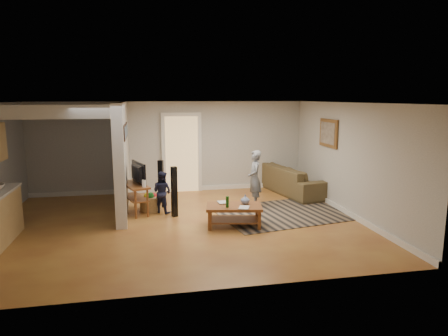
{
  "coord_description": "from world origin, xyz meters",
  "views": [
    {
      "loc": [
        -0.67,
        -8.04,
        2.61
      ],
      "look_at": [
        0.98,
        0.3,
        1.1
      ],
      "focal_mm": 32.0,
      "sensor_mm": 36.0,
      "label": 1
    }
  ],
  "objects": [
    {
      "name": "room_shell",
      "position": [
        -1.07,
        0.43,
        1.46
      ],
      "size": [
        7.54,
        6.02,
        2.52
      ],
      "color": "#A8A6A1",
      "rests_on": "ground"
    },
    {
      "name": "toddler",
      "position": [
        -0.34,
        0.92,
        0.0
      ],
      "size": [
        0.59,
        0.58,
        0.96
      ],
      "primitive_type": "imported",
      "rotation": [
        0.0,
        0.0,
        2.45
      ],
      "color": "#1B1E39",
      "rests_on": "ground"
    },
    {
      "name": "speaker_right",
      "position": [
        -0.34,
        1.4,
        0.57
      ],
      "size": [
        0.15,
        0.15,
        1.14
      ],
      "primitive_type": "cube",
      "rotation": [
        0.0,
        0.0,
        -0.38
      ],
      "color": "black",
      "rests_on": "ground"
    },
    {
      "name": "coffee_table",
      "position": [
        1.07,
        -0.36,
        0.34
      ],
      "size": [
        1.22,
        0.85,
        0.66
      ],
      "rotation": [
        0.0,
        0.0,
        -0.19
      ],
      "color": "brown",
      "rests_on": "ground"
    },
    {
      "name": "toy_basket",
      "position": [
        -0.6,
        1.14,
        0.19
      ],
      "size": [
        0.51,
        0.51,
        0.45
      ],
      "color": "olive",
      "rests_on": "ground"
    },
    {
      "name": "sofa",
      "position": [
        3.3,
        2.2,
        0.0
      ],
      "size": [
        1.45,
        2.68,
        0.74
      ],
      "primitive_type": "imported",
      "rotation": [
        0.0,
        0.0,
        1.76
      ],
      "color": "#413320",
      "rests_on": "ground"
    },
    {
      "name": "area_rug",
      "position": [
        2.36,
        0.32,
        0.01
      ],
      "size": [
        3.2,
        2.57,
        0.01
      ],
      "primitive_type": "cube",
      "rotation": [
        0.0,
        0.0,
        0.18
      ],
      "color": "black",
      "rests_on": "ground"
    },
    {
      "name": "speaker_left",
      "position": [
        -0.09,
        0.56,
        0.56
      ],
      "size": [
        0.15,
        0.15,
        1.12
      ],
      "primitive_type": "cube",
      "rotation": [
        0.0,
        0.0,
        0.38
      ],
      "color": "black",
      "rests_on": "ground"
    },
    {
      "name": "tv_console",
      "position": [
        -0.94,
        1.02,
        0.61
      ],
      "size": [
        0.73,
        1.14,
        0.92
      ],
      "rotation": [
        0.0,
        0.0,
        0.33
      ],
      "color": "brown",
      "rests_on": "ground"
    },
    {
      "name": "child",
      "position": [
        1.87,
        1.03,
        0.0
      ],
      "size": [
        0.38,
        0.53,
        1.36
      ],
      "primitive_type": "imported",
      "rotation": [
        0.0,
        0.0,
        -1.69
      ],
      "color": "slate",
      "rests_on": "ground"
    },
    {
      "name": "ground",
      "position": [
        0.0,
        0.0,
        0.0
      ],
      "size": [
        7.5,
        7.5,
        0.0
      ],
      "primitive_type": "plane",
      "color": "brown",
      "rests_on": "ground"
    }
  ]
}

